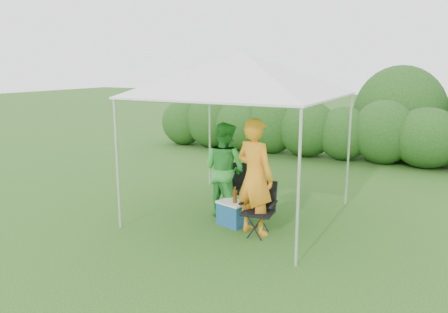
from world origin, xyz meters
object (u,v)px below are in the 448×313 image
at_px(chair_right, 260,205).
at_px(woman, 224,169).
at_px(chair_left, 241,184).
at_px(cooler, 233,213).
at_px(canopy, 243,75).
at_px(man, 255,177).

height_order(chair_right, woman, woman).
height_order(chair_left, cooler, chair_left).
distance_m(chair_right, chair_left, 1.20).
relative_size(canopy, chair_right, 3.70).
xyz_separation_m(chair_right, woman, (-0.90, 0.51, 0.36)).
distance_m(canopy, man, 1.77).
distance_m(woman, cooler, 0.81).
distance_m(man, cooler, 0.87).
distance_m(chair_left, woman, 0.55).
bearing_deg(man, canopy, -36.07).
height_order(canopy, cooler, canopy).
xyz_separation_m(chair_left, man, (0.68, -0.95, 0.44)).
height_order(chair_right, cooler, chair_right).
relative_size(man, cooler, 3.29).
bearing_deg(woman, man, 157.97).
bearing_deg(cooler, man, -3.24).
height_order(chair_left, woman, woman).
xyz_separation_m(chair_right, cooler, (-0.54, 0.13, -0.27)).
relative_size(canopy, cooler, 5.55).
bearing_deg(chair_right, man, -166.56).
bearing_deg(canopy, woman, -151.43).
bearing_deg(man, chair_right, -143.91).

